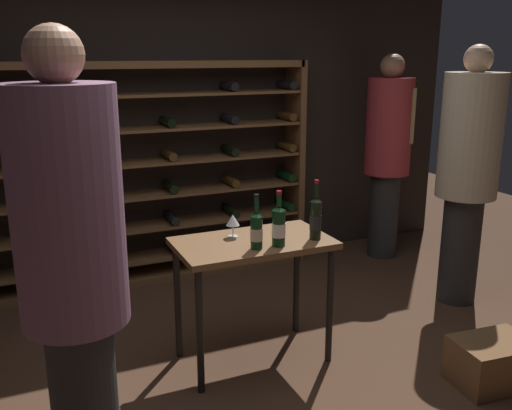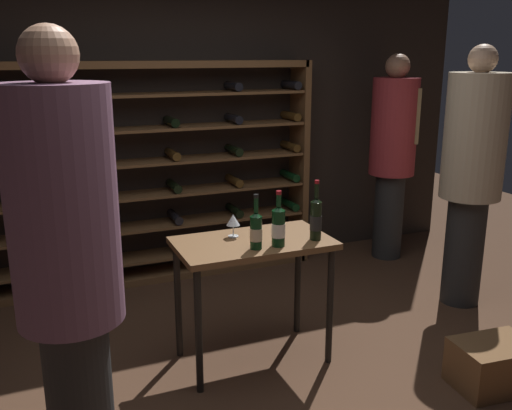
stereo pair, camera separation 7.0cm
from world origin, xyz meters
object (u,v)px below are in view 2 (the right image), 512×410
(person_guest_plum_blouse, at_px, (67,260))
(wine_bottle_gold_foil, at_px, (316,218))
(wine_crate, at_px, (493,365))
(wine_bottle_amber_reserve, at_px, (278,226))
(tasting_table, at_px, (253,257))
(person_bystander_red_print, at_px, (393,148))
(wine_rack, at_px, (141,177))
(wine_glass_stemmed_right, at_px, (233,221))
(wine_bottle_green_slim, at_px, (256,230))
(person_bystander_dark_jacket, at_px, (472,166))

(person_guest_plum_blouse, xyz_separation_m, wine_bottle_gold_foil, (1.54, 0.70, -0.19))
(wine_crate, bearing_deg, wine_bottle_amber_reserve, 147.71)
(person_guest_plum_blouse, distance_m, wine_bottle_gold_foil, 1.70)
(tasting_table, bearing_deg, person_bystander_red_print, 33.39)
(wine_rack, height_order, person_guest_plum_blouse, person_guest_plum_blouse)
(wine_bottle_gold_foil, relative_size, wine_bottle_amber_reserve, 1.11)
(wine_glass_stemmed_right, bearing_deg, wine_bottle_amber_reserve, -55.63)
(person_bystander_red_print, relative_size, wine_bottle_gold_foil, 5.12)
(tasting_table, xyz_separation_m, person_bystander_red_print, (2.00, 1.32, 0.37))
(wine_bottle_gold_foil, height_order, wine_bottle_green_slim, wine_bottle_gold_foil)
(wine_rack, height_order, wine_bottle_gold_foil, wine_rack)
(wine_bottle_green_slim, height_order, wine_glass_stemmed_right, wine_bottle_green_slim)
(wine_rack, height_order, tasting_table, wine_rack)
(person_guest_plum_blouse, bearing_deg, wine_bottle_gold_foil, 61.35)
(wine_bottle_amber_reserve, xyz_separation_m, wine_glass_stemmed_right, (-0.19, 0.28, -0.02))
(wine_rack, relative_size, wine_bottle_gold_foil, 8.10)
(wine_bottle_green_slim, bearing_deg, person_bystander_red_print, 35.78)
(person_bystander_dark_jacket, distance_m, person_bystander_red_print, 1.14)
(tasting_table, bearing_deg, wine_glass_stemmed_right, 126.80)
(wine_crate, distance_m, wine_bottle_green_slim, 1.67)
(person_bystander_red_print, relative_size, wine_glass_stemmed_right, 13.29)
(wine_crate, relative_size, wine_bottle_green_slim, 1.41)
(person_bystander_dark_jacket, distance_m, wine_bottle_green_slim, 2.00)
(wine_crate, height_order, wine_bottle_amber_reserve, wine_bottle_amber_reserve)
(wine_bottle_gold_foil, bearing_deg, person_bystander_dark_jacket, 11.69)
(wine_bottle_gold_foil, bearing_deg, wine_crate, -40.63)
(person_bystander_dark_jacket, xyz_separation_m, wine_bottle_green_slim, (-1.96, -0.34, -0.18))
(tasting_table, relative_size, wine_bottle_gold_foil, 2.55)
(tasting_table, height_order, person_guest_plum_blouse, person_guest_plum_blouse)
(wine_crate, distance_m, wine_bottle_gold_foil, 1.40)
(person_bystander_red_print, distance_m, wine_glass_stemmed_right, 2.41)
(wine_bottle_green_slim, bearing_deg, wine_crate, -29.39)
(wine_rack, height_order, wine_crate, wine_rack)
(wine_crate, bearing_deg, wine_bottle_green_slim, 150.61)
(wine_rack, bearing_deg, tasting_table, -77.57)
(wine_crate, height_order, wine_bottle_green_slim, wine_bottle_green_slim)
(wine_bottle_amber_reserve, bearing_deg, person_bystander_dark_jacket, 10.65)
(wine_bottle_green_slim, bearing_deg, person_guest_plum_blouse, -148.72)
(person_bystander_red_print, distance_m, wine_bottle_green_slim, 2.52)
(wine_glass_stemmed_right, bearing_deg, wine_rack, 100.19)
(wine_bottle_gold_foil, bearing_deg, person_bystander_red_print, 41.84)
(person_bystander_dark_jacket, height_order, wine_bottle_amber_reserve, person_bystander_dark_jacket)
(wine_bottle_amber_reserve, xyz_separation_m, wine_bottle_green_slim, (-0.15, 0.01, -0.01))
(wine_bottle_gold_foil, bearing_deg, wine_bottle_amber_reserve, -175.34)
(person_bystander_dark_jacket, xyz_separation_m, person_bystander_red_print, (0.08, 1.14, -0.04))
(tasting_table, xyz_separation_m, wine_bottle_gold_foil, (0.37, -0.14, 0.25))
(person_bystander_dark_jacket, relative_size, wine_bottle_amber_reserve, 5.87)
(wine_rack, relative_size, wine_bottle_green_slim, 9.20)
(wine_glass_stemmed_right, bearing_deg, person_bystander_red_print, 29.85)
(wine_rack, height_order, person_bystander_red_print, person_bystander_red_print)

